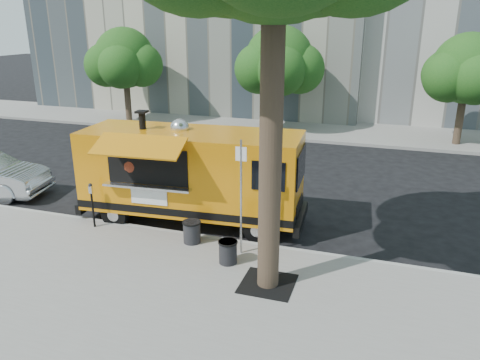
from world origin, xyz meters
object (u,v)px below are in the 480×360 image
(food_truck, at_px, (190,173))
(trash_bin_right, at_px, (228,251))
(parking_meter, at_px, (92,200))
(sign_post, at_px, (241,191))
(far_tree_c, at_px, (467,69))
(far_tree_a, at_px, (125,58))
(far_tree_b, at_px, (279,61))
(trash_bin_left, at_px, (192,231))

(food_truck, bearing_deg, trash_bin_right, -53.23)
(parking_meter, bearing_deg, sign_post, -2.52)
(far_tree_c, bearing_deg, sign_post, -114.81)
(far_tree_a, bearing_deg, parking_meter, -62.85)
(far_tree_b, xyz_separation_m, sign_post, (2.55, -14.25, -1.98))
(trash_bin_right, bearing_deg, parking_meter, 169.79)
(far_tree_b, xyz_separation_m, food_truck, (0.41, -12.53, -2.27))
(far_tree_c, height_order, food_truck, far_tree_c)
(food_truck, height_order, trash_bin_left, food_truck)
(food_truck, xyz_separation_m, trash_bin_right, (2.00, -2.31, -1.10))
(far_tree_c, bearing_deg, far_tree_a, -179.68)
(parking_meter, relative_size, food_truck, 0.19)
(sign_post, bearing_deg, far_tree_c, 65.19)
(food_truck, bearing_deg, far_tree_b, 87.84)
(far_tree_a, relative_size, sign_post, 1.79)
(far_tree_b, relative_size, parking_meter, 4.12)
(far_tree_a, xyz_separation_m, sign_post, (11.55, -13.85, -1.93))
(far_tree_c, bearing_deg, trash_bin_right, -114.39)
(far_tree_a, xyz_separation_m, trash_bin_left, (10.11, -13.69, -3.30))
(parking_meter, xyz_separation_m, trash_bin_right, (4.40, -0.79, -0.52))
(parking_meter, bearing_deg, far_tree_c, 51.34)
(trash_bin_left, height_order, trash_bin_right, trash_bin_left)
(far_tree_a, xyz_separation_m, parking_meter, (7.00, -13.65, -2.79))
(trash_bin_left, bearing_deg, far_tree_c, 60.20)
(far_tree_c, distance_m, sign_post, 15.48)
(far_tree_c, relative_size, trash_bin_left, 8.62)
(food_truck, bearing_deg, far_tree_a, 123.77)
(far_tree_b, height_order, food_truck, far_tree_b)
(far_tree_c, xyz_separation_m, trash_bin_right, (-6.60, -14.54, -3.26))
(far_tree_c, bearing_deg, far_tree_b, 178.09)
(far_tree_b, relative_size, trash_bin_left, 9.09)
(far_tree_c, height_order, parking_meter, far_tree_c)
(far_tree_c, distance_m, trash_bin_right, 16.30)
(far_tree_a, height_order, sign_post, far_tree_a)
(far_tree_c, xyz_separation_m, food_truck, (-8.59, -12.23, -2.15))
(sign_post, xyz_separation_m, parking_meter, (-4.55, 0.20, -0.87))
(sign_post, bearing_deg, parking_meter, 177.48)
(far_tree_b, height_order, trash_bin_left, far_tree_b)
(trash_bin_left, bearing_deg, far_tree_a, 126.44)
(sign_post, xyz_separation_m, trash_bin_right, (-0.15, -0.59, -1.39))
(sign_post, xyz_separation_m, food_truck, (-2.14, 1.72, -0.28))
(sign_post, bearing_deg, food_truck, 141.24)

